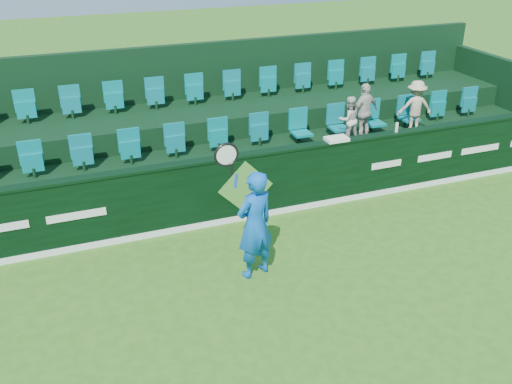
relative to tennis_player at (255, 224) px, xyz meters
name	(u,v)px	position (x,y,z in m)	size (l,w,h in m)	color
ground	(342,348)	(0.48, -2.12, -0.94)	(60.00, 60.00, 0.00)	#306919
sponsor_hoarding	(244,187)	(0.49, 1.88, -0.27)	(16.00, 0.25, 1.35)	black
stand_tier_front	(226,177)	(0.48, 2.98, -0.54)	(16.00, 2.00, 0.80)	black
stand_tier_back	(201,136)	(0.48, 4.88, -0.29)	(16.00, 1.80, 1.30)	black
stand_rear	(195,107)	(0.48, 5.32, 0.27)	(16.00, 4.10, 2.60)	black
seat_row_front	(220,139)	(0.48, 3.38, 0.16)	(13.50, 0.50, 0.60)	#0A747C
seat_row_back	(196,93)	(0.48, 5.18, 0.66)	(13.50, 0.50, 0.60)	#0A747C
tennis_player	(255,224)	(0.00, 0.00, 0.00)	(1.08, 0.62, 2.46)	blue
spectator_left	(349,119)	(3.34, 3.00, 0.37)	(0.50, 0.39, 1.03)	silver
spectator_middle	(365,112)	(3.72, 3.00, 0.50)	(0.75, 0.31, 1.28)	beige
spectator_right	(415,107)	(5.04, 3.00, 0.46)	(0.78, 0.45, 1.21)	#C1B088
towel	(337,139)	(2.44, 1.88, 0.44)	(0.45, 0.29, 0.07)	white
drinks_bottle	(397,127)	(3.81, 1.88, 0.51)	(0.06, 0.06, 0.20)	white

